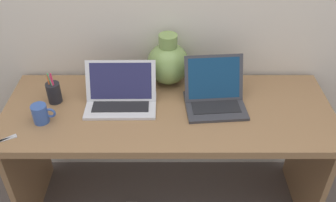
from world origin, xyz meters
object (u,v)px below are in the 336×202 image
object	(u,v)px
laptop_right	(214,93)
coffee_mug	(41,114)
laptop_left	(121,94)
green_vase	(168,62)
pen_cup	(54,92)

from	to	relation	value
laptop_right	coffee_mug	world-z (taller)	laptop_right
laptop_left	coffee_mug	distance (m)	0.40
green_vase	pen_cup	size ratio (longest dim) A/B	1.57
laptop_right	green_vase	size ratio (longest dim) A/B	1.11
green_vase	pen_cup	bearing A→B (deg)	-162.11
laptop_right	pen_cup	world-z (taller)	laptop_right
pen_cup	coffee_mug	bearing A→B (deg)	-98.73
laptop_left	green_vase	world-z (taller)	green_vase
laptop_left	pen_cup	xyz separation A→B (m)	(-0.35, 0.01, 0.00)
laptop_left	pen_cup	distance (m)	0.35
coffee_mug	laptop_left	bearing A→B (deg)	21.99
laptop_right	coffee_mug	distance (m)	0.87
laptop_left	laptop_right	xyz separation A→B (m)	(0.48, 0.00, 0.00)
laptop_left	green_vase	xyz separation A→B (m)	(0.24, 0.20, 0.07)
laptop_left	pen_cup	world-z (taller)	laptop_left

